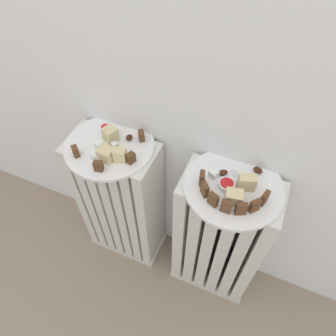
{
  "coord_description": "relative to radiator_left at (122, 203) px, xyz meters",
  "views": [
    {
      "loc": [
        0.23,
        -0.27,
        1.37
      ],
      "look_at": [
        0.0,
        0.28,
        0.65
      ],
      "focal_mm": 32.65,
      "sensor_mm": 36.0,
      "label": 1
    }
  ],
  "objects": [
    {
      "name": "medjool_date_left_0",
      "position": [
        0.05,
        0.05,
        0.35
      ],
      "size": [
        0.02,
        0.03,
        0.02
      ],
      "primitive_type": "ellipsoid",
      "rotation": [
        0.0,
        0.0,
        1.39
      ],
      "color": "#3D1E0F",
      "rests_on": "plate_left"
    },
    {
      "name": "marble_cake_slice_left_0",
      "position": [
        0.03,
        -0.06,
        0.36
      ],
      "size": [
        0.05,
        0.04,
        0.04
      ],
      "primitive_type": "cube",
      "rotation": [
        0.0,
        0.0,
        -0.09
      ],
      "color": "beige",
      "rests_on": "plate_left"
    },
    {
      "name": "marble_cake_slice_right_1",
      "position": [
        0.42,
        -0.05,
        0.36
      ],
      "size": [
        0.05,
        0.05,
        0.04
      ],
      "primitive_type": "cube",
      "rotation": [
        0.0,
        0.0,
        0.21
      ],
      "color": "beige",
      "rests_on": "plate_right"
    },
    {
      "name": "medjool_date_left_1",
      "position": [
        0.05,
        -0.01,
        0.35
      ],
      "size": [
        0.03,
        0.02,
        0.02
      ],
      "primitive_type": "ellipsoid",
      "rotation": [
        0.0,
        0.0,
        2.78
      ],
      "color": "#3D1E0F",
      "rests_on": "plate_left"
    },
    {
      "name": "turkish_delight_right_1",
      "position": [
        0.34,
        0.01,
        0.36
      ],
      "size": [
        0.03,
        0.03,
        0.02
      ],
      "primitive_type": "cube",
      "rotation": [
        0.0,
        0.0,
        1.14
      ],
      "color": "white",
      "rests_on": "plate_right"
    },
    {
      "name": "medjool_date_right_0",
      "position": [
        0.46,
        0.07,
        0.35
      ],
      "size": [
        0.03,
        0.03,
        0.02
      ],
      "primitive_type": "ellipsoid",
      "rotation": [
        0.0,
        0.0,
        2.83
      ],
      "color": "#3D1E0F",
      "rests_on": "plate_right"
    },
    {
      "name": "dark_cake_slice_right_1",
      "position": [
        0.34,
        -0.06,
        0.37
      ],
      "size": [
        0.03,
        0.03,
        0.04
      ],
      "primitive_type": "cube",
      "rotation": [
        0.0,
        0.0,
        -0.83
      ],
      "color": "#56351E",
      "rests_on": "plate_right"
    },
    {
      "name": "turkish_delight_left_2",
      "position": [
        -0.01,
        -0.07,
        0.35
      ],
      "size": [
        0.03,
        0.03,
        0.02
      ],
      "primitive_type": "cube",
      "rotation": [
        0.0,
        0.0,
        0.3
      ],
      "color": "white",
      "rests_on": "plate_left"
    },
    {
      "name": "dark_cake_slice_right_6",
      "position": [
        0.5,
        -0.03,
        0.37
      ],
      "size": [
        0.02,
        0.03,
        0.04
      ],
      "primitive_type": "cube",
      "rotation": [
        0.0,
        0.0,
        1.28
      ],
      "color": "#56351E",
      "rests_on": "plate_right"
    },
    {
      "name": "medjool_date_right_1",
      "position": [
        0.37,
        0.03,
        0.35
      ],
      "size": [
        0.03,
        0.03,
        0.01
      ],
      "primitive_type": "ellipsoid",
      "rotation": [
        0.0,
        0.0,
        0.7
      ],
      "color": "#3D1E0F",
      "rests_on": "plate_right"
    },
    {
      "name": "plate_left",
      "position": [
        -0.0,
        0.0,
        0.34
      ],
      "size": [
        0.29,
        0.29,
        0.01
      ],
      "primitive_type": "cylinder",
      "color": "white",
      "rests_on": "radiator_left"
    },
    {
      "name": "fork",
      "position": [
        0.41,
        0.01,
        0.34
      ],
      "size": [
        0.04,
        0.1,
        0.0
      ],
      "color": "silver",
      "rests_on": "plate_right"
    },
    {
      "name": "ground_plane",
      "position": [
        0.2,
        -0.28,
        -0.32
      ],
      "size": [
        6.0,
        6.0,
        0.0
      ],
      "primitive_type": "plane",
      "color": "gray"
    },
    {
      "name": "turkish_delight_right_0",
      "position": [
        0.44,
        0.04,
        0.35
      ],
      "size": [
        0.02,
        0.02,
        0.02
      ],
      "primitive_type": "cube",
      "rotation": [
        0.0,
        0.0,
        1.39
      ],
      "color": "white",
      "rests_on": "plate_right"
    },
    {
      "name": "radiator_left",
      "position": [
        0.0,
        0.0,
        0.0
      ],
      "size": [
        0.32,
        0.17,
        0.65
      ],
      "color": "silver",
      "rests_on": "ground_plane"
    },
    {
      "name": "dark_cake_slice_left_0",
      "position": [
        -0.07,
        -0.08,
        0.36
      ],
      "size": [
        0.03,
        0.03,
        0.04
      ],
      "primitive_type": "cube",
      "rotation": [
        0.0,
        0.0,
        -0.72
      ],
      "color": "#56351E",
      "rests_on": "plate_left"
    },
    {
      "name": "marble_cake_slice_left_1",
      "position": [
        -0.0,
        0.02,
        0.37
      ],
      "size": [
        0.05,
        0.05,
        0.05
      ],
      "primitive_type": "cube",
      "rotation": [
        0.0,
        0.0,
        -0.38
      ],
      "color": "beige",
      "rests_on": "plate_left"
    },
    {
      "name": "dark_cake_slice_right_2",
      "position": [
        0.37,
        -0.08,
        0.37
      ],
      "size": [
        0.03,
        0.02,
        0.04
      ],
      "primitive_type": "cube",
      "rotation": [
        0.0,
        0.0,
        -0.41
      ],
      "color": "#56351E",
      "rests_on": "plate_right"
    },
    {
      "name": "dark_cake_slice_right_4",
      "position": [
        0.45,
        -0.08,
        0.37
      ],
      "size": [
        0.03,
        0.02,
        0.04
      ],
      "primitive_type": "cube",
      "rotation": [
        0.0,
        0.0,
        0.44
      ],
      "color": "#56351E",
      "rests_on": "plate_right"
    },
    {
      "name": "dark_cake_slice_left_2",
      "position": [
        0.1,
        -0.04,
        0.36
      ],
      "size": [
        0.03,
        0.03,
        0.04
      ],
      "primitive_type": "cube",
      "rotation": [
        0.0,
        0.0,
        1.22
      ],
      "color": "#56351E",
      "rests_on": "plate_left"
    },
    {
      "name": "jam_bowl_left",
      "position": [
        -0.04,
        0.05,
        0.35
      ],
      "size": [
        0.04,
        0.04,
        0.02
      ],
      "color": "white",
      "rests_on": "plate_left"
    },
    {
      "name": "dark_cake_slice_right_0",
      "position": [
        0.32,
        -0.03,
        0.37
      ],
      "size": [
        0.02,
        0.03,
        0.04
      ],
      "primitive_type": "cube",
      "rotation": [
        0.0,
        0.0,
        -1.26
      ],
      "color": "#56351E",
      "rests_on": "plate_right"
    },
    {
      "name": "marble_cake_slice_left_2",
      "position": [
        0.06,
        -0.04,
        0.37
      ],
      "size": [
        0.04,
        0.04,
        0.04
      ],
      "primitive_type": "cube",
      "rotation": [
        0.0,
        0.0,
        0.3
      ],
      "color": "beige",
      "rests_on": "plate_left"
    },
    {
      "name": "jam_bowl_right",
      "position": [
        0.39,
        -0.01,
        0.35
      ],
      "size": [
        0.05,
        0.05,
        0.02
      ],
      "color": "white",
      "rests_on": "plate_right"
    },
    {
      "name": "dark_cake_slice_right_5",
      "position": [
        0.48,
        -0.06,
        0.37
      ],
      "size": [
        0.03,
        0.03,
        0.04
      ],
      "primitive_type": "cube",
      "rotation": [
        0.0,
        0.0,
        0.86
      ],
      "color": "#56351E",
      "rests_on": "plate_right"
    },
    {
      "name": "turkish_delight_left_0",
      "position": [
        -0.02,
        -0.02,
        0.35
      ],
      "size": [
        0.03,
        0.03,
        0.02
      ],
      "primitive_type": "cube",
      "rotation": [
        0.0,
        0.0,
        1.24
      ],
      "color": "white",
      "rests_on": "plate_left"
    },
    {
      "name": "radiator_right",
      "position": [
        0.41,
        0.0,
        0.0
      ],
      "size": [
        0.32,
        0.17,
        0.65
      ],
      "color": "silver",
      "rests_on": "ground_plane"
    },
    {
      "name": "plate_right",
      "position": [
        0.41,
        0.0,
        0.34
      ],
      "size": [
        0.29,
        0.29,
        0.01
      ],
      "primitive_type": "cylinder",
      "color": "white",
      "rests_on": "radiator_right"
    },
    {
      "name": "turkish_delight_left_1",
      "position": [
        0.02,
        -0.0,
        0.35
      ],
      "size": [
        0.03,
        0.03,
        0.02
      ],
      "primitive_type": "cube",
      "rotation": [
        0.0,
        0.0,
        0.89
      ],
      "color": "white",
      "rests_on": "plate_left"
    },
    {
      "name": "dark_cake_slice_left_3",
      "position": [
        0.09,
        0.06,
        0.36
      ],
      "size": [
        0.03,
        0.03,
        0.04
      ],
      "primitive_type": "cube",
      "rotation": [
        0.0,
        0.0,
        2.19
      ],
      "color": "#56351E",
      "rests_on": "plate_left"
    },
    {
      "name": "marble_cake_slice_right_0",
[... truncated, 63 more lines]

